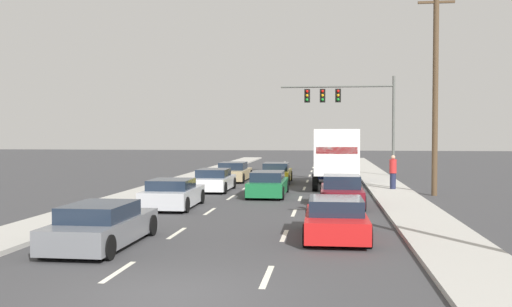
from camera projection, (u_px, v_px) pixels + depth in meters
ground_plane at (280, 183)px, 35.71m from camera, size 140.00×140.00×0.00m
sidewalk_right at (391, 191)px, 29.95m from camera, size 2.26×80.00×0.14m
sidewalk_left at (159, 188)px, 31.56m from camera, size 2.26×80.00×0.14m
lane_markings at (275, 188)px, 32.38m from camera, size 3.54×62.00×0.01m
car_tan at (233, 172)px, 37.22m from camera, size 1.96×4.57×1.26m
car_white at (214, 181)px, 30.75m from camera, size 1.92×4.03×1.22m
car_silver at (173, 194)px, 23.75m from camera, size 2.06×4.11×1.23m
car_gray at (102, 226)px, 15.66m from camera, size 1.92×4.51×1.22m
car_yellow at (276, 174)px, 35.90m from camera, size 1.93×4.65×1.29m
car_green at (268, 184)px, 28.27m from camera, size 1.86×4.59×1.26m
box_truck at (335, 154)px, 32.51m from camera, size 2.57×8.09×3.37m
car_maroon at (342, 192)px, 24.35m from camera, size 1.88×4.36×1.35m
car_red at (336, 219)px, 16.94m from camera, size 1.93×4.12×1.21m
traffic_signal_mast at (342, 102)px, 40.48m from camera, size 8.16×0.69×7.25m
utility_pole_mid at (435, 91)px, 28.30m from camera, size 1.80×0.28×10.33m
pedestrian_near_corner at (393, 172)px, 30.52m from camera, size 0.38×0.38×1.84m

